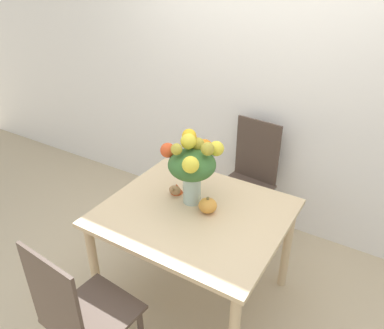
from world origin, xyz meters
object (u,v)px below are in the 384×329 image
at_px(flower_vase, 192,163).
at_px(dining_chair_far_side, 81,317).
at_px(pumpkin, 208,205).
at_px(dining_chair_near_window, 248,180).
at_px(turkey_figurine, 176,189).

relative_size(flower_vase, dining_chair_far_side, 0.48).
relative_size(flower_vase, pumpkin, 4.17).
bearing_deg(dining_chair_near_window, dining_chair_far_side, -90.26).
relative_size(turkey_figurine, dining_chair_far_side, 0.11).
distance_m(pumpkin, turkey_figurine, 0.30).
relative_size(pumpkin, dining_chair_far_side, 0.12).
height_order(pumpkin, dining_chair_near_window, dining_chair_near_window).
xyz_separation_m(pumpkin, dining_chair_far_side, (-0.27, -0.88, -0.29)).
bearing_deg(turkey_figurine, flower_vase, -6.37).
bearing_deg(dining_chair_far_side, flower_vase, -92.93).
height_order(flower_vase, dining_chair_far_side, flower_vase).
height_order(turkey_figurine, dining_chair_near_window, dining_chair_near_window).
bearing_deg(dining_chair_near_window, flower_vase, -88.70).
bearing_deg(dining_chair_near_window, turkey_figurine, -98.82).
xyz_separation_m(dining_chair_near_window, dining_chair_far_side, (-0.18, -1.74, 0.00)).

